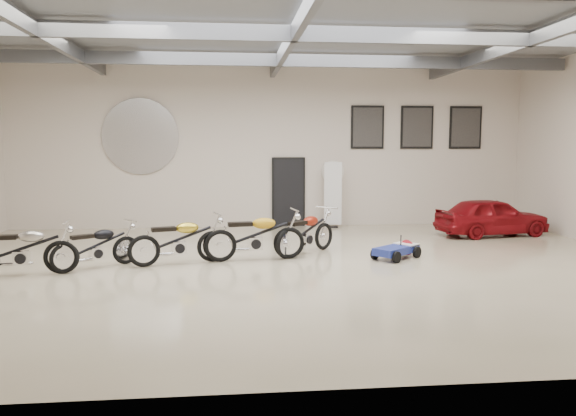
{
  "coord_description": "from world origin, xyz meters",
  "views": [
    {
      "loc": [
        -1.3,
        -11.48,
        2.51
      ],
      "look_at": [
        0.0,
        1.2,
        1.1
      ],
      "focal_mm": 35.0,
      "sensor_mm": 36.0,
      "label": 1
    }
  ],
  "objects": [
    {
      "name": "floor",
      "position": [
        0.0,
        0.0,
        0.0
      ],
      "size": [
        16.0,
        12.0,
        0.01
      ],
      "primitive_type": "cube",
      "color": "#C2B194",
      "rests_on": "ground"
    },
    {
      "name": "ceiling",
      "position": [
        0.0,
        0.0,
        5.0
      ],
      "size": [
        16.0,
        12.0,
        0.01
      ],
      "primitive_type": "cube",
      "color": "slate",
      "rests_on": "back_wall"
    },
    {
      "name": "back_wall",
      "position": [
        0.0,
        6.0,
        2.5
      ],
      "size": [
        16.0,
        0.02,
        5.0
      ],
      "primitive_type": "cube",
      "color": "beige",
      "rests_on": "floor"
    },
    {
      "name": "ceiling_beams",
      "position": [
        0.0,
        0.0,
        4.75
      ],
      "size": [
        15.8,
        11.8,
        0.32
      ],
      "primitive_type": null,
      "color": "#54565C",
      "rests_on": "ceiling"
    },
    {
      "name": "door",
      "position": [
        0.5,
        5.95,
        1.05
      ],
      "size": [
        0.92,
        0.08,
        2.1
      ],
      "primitive_type": "cube",
      "color": "black",
      "rests_on": "back_wall"
    },
    {
      "name": "logo_plaque",
      "position": [
        -4.0,
        5.95,
        2.8
      ],
      "size": [
        2.3,
        0.06,
        1.16
      ],
      "primitive_type": null,
      "color": "silver",
      "rests_on": "back_wall"
    },
    {
      "name": "poster_left",
      "position": [
        3.0,
        5.96,
        3.1
      ],
      "size": [
        1.05,
        0.08,
        1.35
      ],
      "primitive_type": null,
      "color": "black",
      "rests_on": "back_wall"
    },
    {
      "name": "poster_mid",
      "position": [
        4.6,
        5.96,
        3.1
      ],
      "size": [
        1.05,
        0.08,
        1.35
      ],
      "primitive_type": null,
      "color": "black",
      "rests_on": "back_wall"
    },
    {
      "name": "poster_right",
      "position": [
        6.2,
        5.96,
        3.1
      ],
      "size": [
        1.05,
        0.08,
        1.35
      ],
      "primitive_type": null,
      "color": "black",
      "rests_on": "back_wall"
    },
    {
      "name": "oil_sign",
      "position": [
        1.9,
        5.95,
        1.7
      ],
      "size": [
        0.72,
        0.1,
        0.72
      ],
      "primitive_type": null,
      "color": "white",
      "rests_on": "back_wall"
    },
    {
      "name": "banner_stand",
      "position": [
        1.83,
        5.5,
        0.99
      ],
      "size": [
        0.56,
        0.3,
        1.97
      ],
      "primitive_type": null,
      "rotation": [
        0.0,
        0.0,
        -0.16
      ],
      "color": "white",
      "rests_on": "floor"
    },
    {
      "name": "motorcycle_silver",
      "position": [
        -5.35,
        -0.3,
        0.53
      ],
      "size": [
        2.11,
        0.87,
        1.07
      ],
      "primitive_type": null,
      "rotation": [
        0.0,
        0.0,
        0.12
      ],
      "color": "silver",
      "rests_on": "floor"
    },
    {
      "name": "motorcycle_black",
      "position": [
        -4.06,
        0.21,
        0.48
      ],
      "size": [
        1.84,
        1.55,
        0.96
      ],
      "primitive_type": null,
      "rotation": [
        0.0,
        0.0,
        0.63
      ],
      "color": "silver",
      "rests_on": "floor"
    },
    {
      "name": "motorcycle_gold",
      "position": [
        -2.41,
        0.46,
        0.54
      ],
      "size": [
        2.18,
        1.23,
        1.08
      ],
      "primitive_type": null,
      "rotation": [
        0.0,
        0.0,
        0.3
      ],
      "color": "silver",
      "rests_on": "floor"
    },
    {
      "name": "motorcycle_yellow",
      "position": [
        -0.78,
        0.72,
        0.57
      ],
      "size": [
        2.26,
        0.97,
        1.14
      ],
      "primitive_type": null,
      "rotation": [
        0.0,
        0.0,
        0.14
      ],
      "color": "silver",
      "rests_on": "floor"
    },
    {
      "name": "motorcycle_red",
      "position": [
        0.43,
        1.33,
        0.53
      ],
      "size": [
        1.89,
        1.88,
        1.06
      ],
      "primitive_type": null,
      "rotation": [
        0.0,
        0.0,
        0.78
      ],
      "color": "silver",
      "rests_on": "floor"
    },
    {
      "name": "go_kart",
      "position": [
        2.47,
        0.66,
        0.26
      ],
      "size": [
        1.52,
        1.41,
        0.52
      ],
      "primitive_type": null,
      "rotation": [
        0.0,
        0.0,
        0.69
      ],
      "color": "navy",
      "rests_on": "floor"
    },
    {
      "name": "vintage_car",
      "position": [
        6.0,
        3.49,
        0.54
      ],
      "size": [
        1.74,
        3.32,
        1.08
      ],
      "primitive_type": "imported",
      "rotation": [
        0.0,
        0.0,
        1.72
      ],
      "color": "maroon",
      "rests_on": "floor"
    }
  ]
}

